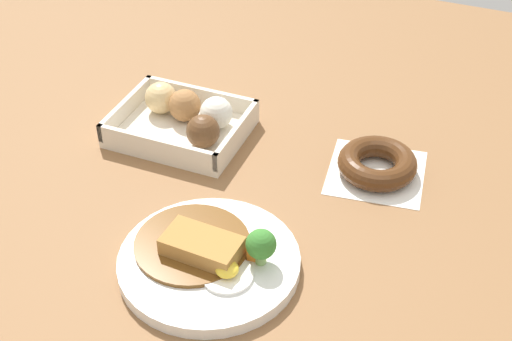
# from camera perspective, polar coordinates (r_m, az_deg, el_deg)

# --- Properties ---
(ground_plane) EXTENTS (1.60, 1.60, 0.00)m
(ground_plane) POSITION_cam_1_polar(r_m,az_deg,el_deg) (1.03, -0.84, -3.71)
(ground_plane) COLOR brown
(curry_plate) EXTENTS (0.24, 0.24, 0.07)m
(curry_plate) POSITION_cam_1_polar(r_m,az_deg,el_deg) (0.95, -3.62, -6.84)
(curry_plate) COLOR white
(curry_plate) RESTS_ON ground_plane
(donut_box) EXTENTS (0.21, 0.16, 0.06)m
(donut_box) POSITION_cam_1_polar(r_m,az_deg,el_deg) (1.18, -5.47, 3.95)
(donut_box) COLOR beige
(donut_box) RESTS_ON ground_plane
(chocolate_ring_donut) EXTENTS (0.16, 0.16, 0.04)m
(chocolate_ring_donut) POSITION_cam_1_polar(r_m,az_deg,el_deg) (1.11, 9.40, 0.51)
(chocolate_ring_donut) COLOR white
(chocolate_ring_donut) RESTS_ON ground_plane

